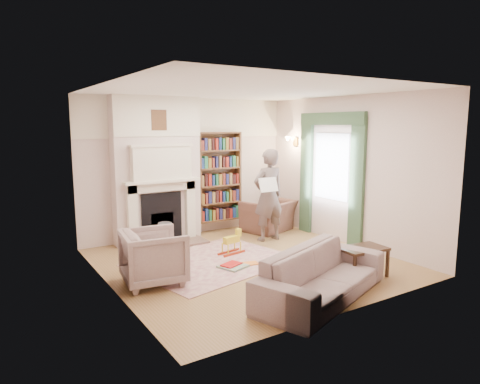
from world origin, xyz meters
TOP-DOWN VIEW (x-y plane):
  - floor at (0.00, 0.00)m, footprint 4.50×4.50m
  - ceiling at (0.00, 0.00)m, footprint 4.50×4.50m
  - wall_back at (0.00, 2.25)m, footprint 4.50×0.00m
  - wall_front at (0.00, -2.25)m, footprint 4.50×0.00m
  - wall_left at (-2.25, 0.00)m, footprint 0.00×4.50m
  - wall_right at (2.25, 0.00)m, footprint 0.00×4.50m
  - fireplace at (-0.75, 2.05)m, footprint 1.70×0.58m
  - bookcase at (0.65, 2.12)m, footprint 1.00×0.24m
  - window at (2.23, 0.40)m, footprint 0.02×0.90m
  - curtain_left at (2.20, -0.30)m, footprint 0.07×0.32m
  - curtain_right at (2.20, 1.10)m, footprint 0.07×0.32m
  - pelmet at (2.19, 0.40)m, footprint 0.09×1.70m
  - wall_sconce at (2.03, 1.50)m, footprint 0.20×0.24m
  - rug at (-0.50, 0.31)m, footprint 2.83×2.39m
  - armchair_reading at (1.55, 1.54)m, footprint 1.24×1.16m
  - armchair_left at (-1.67, -0.07)m, footprint 0.96×0.94m
  - sofa at (0.01, -1.76)m, footprint 2.38×1.56m
  - man_reading at (1.10, 0.94)m, footprint 0.67×0.44m
  - newspaper at (0.95, 0.74)m, footprint 0.40×0.12m
  - coffee_table at (1.08, -1.48)m, footprint 0.74×0.51m
  - paraffin_heater at (-0.96, 1.22)m, footprint 0.25×0.25m
  - rocking_horse at (-0.01, 0.52)m, footprint 0.52×0.28m
  - board_game at (-0.37, -0.12)m, footprint 0.49×0.49m
  - game_box_lid at (-0.38, -0.09)m, footprint 0.38×0.32m
  - comic_annuals at (0.23, -0.35)m, footprint 0.76×0.64m

SIDE VIEW (x-z plane):
  - floor at x=0.00m, z-range 0.00..0.00m
  - rug at x=-0.50m, z-range 0.00..0.01m
  - comic_annuals at x=0.23m, z-range 0.01..0.03m
  - board_game at x=-0.37m, z-range 0.01..0.04m
  - game_box_lid at x=-0.38m, z-range 0.01..0.06m
  - rocking_horse at x=-0.01m, z-range 0.00..0.43m
  - coffee_table at x=1.08m, z-range 0.00..0.45m
  - paraffin_heater at x=-0.96m, z-range 0.00..0.55m
  - sofa at x=0.01m, z-range 0.00..0.65m
  - armchair_reading at x=1.55m, z-range 0.00..0.66m
  - armchair_left at x=-1.67m, z-range 0.00..0.79m
  - man_reading at x=1.10m, z-range 0.00..1.81m
  - newspaper at x=0.95m, z-range 1.01..1.28m
  - bookcase at x=0.65m, z-range 0.25..2.10m
  - curtain_left at x=2.20m, z-range 0.00..2.40m
  - curtain_right at x=2.20m, z-range 0.00..2.40m
  - fireplace at x=-0.75m, z-range -0.01..2.79m
  - wall_back at x=0.00m, z-range -0.85..3.65m
  - wall_front at x=0.00m, z-range -0.85..3.65m
  - wall_left at x=-2.25m, z-range -0.85..3.65m
  - wall_right at x=2.25m, z-range -0.85..3.65m
  - window at x=2.23m, z-range 0.80..2.10m
  - wall_sconce at x=2.03m, z-range 1.78..2.02m
  - pelmet at x=2.19m, z-range 2.26..2.50m
  - ceiling at x=0.00m, z-range 2.80..2.80m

